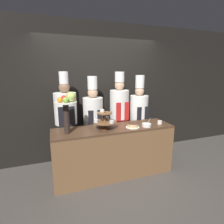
{
  "coord_description": "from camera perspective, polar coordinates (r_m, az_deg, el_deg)",
  "views": [
    {
      "loc": [
        -0.98,
        -2.43,
        1.82
      ],
      "look_at": [
        0.0,
        0.38,
        1.14
      ],
      "focal_mm": 28.0,
      "sensor_mm": 36.0,
      "label": 1
    }
  ],
  "objects": [
    {
      "name": "wall_back",
      "position": [
        3.74,
        -3.95,
        6.41
      ],
      "size": [
        10.0,
        0.06,
        2.8
      ],
      "color": "black",
      "rests_on": "ground_plane"
    },
    {
      "name": "serving_bowl_near",
      "position": [
        3.13,
        11.23,
        -4.17
      ],
      "size": [
        0.16,
        0.16,
        0.16
      ],
      "color": "white",
      "rests_on": "buffet_counter"
    },
    {
      "name": "cup_white",
      "position": [
        3.33,
        15.29,
        -3.27
      ],
      "size": [
        0.08,
        0.08,
        0.06
      ],
      "color": "white",
      "rests_on": "buffet_counter"
    },
    {
      "name": "chef_center_right",
      "position": [
        3.54,
        2.38,
        -0.23
      ],
      "size": [
        0.38,
        0.38,
        1.83
      ],
      "color": "#38332D",
      "rests_on": "ground_plane"
    },
    {
      "name": "ground_plane",
      "position": [
        3.19,
        2.43,
        -21.94
      ],
      "size": [
        14.0,
        14.0,
        0.0
      ],
      "primitive_type": "plane",
      "color": "#47423D"
    },
    {
      "name": "buffet_counter",
      "position": [
        3.19,
        0.6,
        -12.64
      ],
      "size": [
        2.09,
        0.56,
        0.89
      ],
      "color": "brown",
      "rests_on": "ground_plane"
    },
    {
      "name": "tiered_stand",
      "position": [
        2.92,
        -2.39,
        -2.66
      ],
      "size": [
        0.39,
        0.39,
        0.32
      ],
      "color": "brown",
      "rests_on": "buffet_counter"
    },
    {
      "name": "fruit_pedestal",
      "position": [
        2.71,
        -14.38,
        2.04
      ],
      "size": [
        0.34,
        0.34,
        0.65
      ],
      "color": "#2D231E",
      "rests_on": "buffet_counter"
    },
    {
      "name": "chef_right",
      "position": [
        3.74,
        8.73,
        -0.76
      ],
      "size": [
        0.38,
        0.38,
        1.76
      ],
      "color": "black",
      "rests_on": "ground_plane"
    },
    {
      "name": "chef_center_left",
      "position": [
        3.4,
        -6.12,
        -2.12
      ],
      "size": [
        0.38,
        0.38,
        1.75
      ],
      "color": "#38332D",
      "rests_on": "ground_plane"
    },
    {
      "name": "cake_round",
      "position": [
        3.04,
        6.73,
        -4.33
      ],
      "size": [
        0.24,
        0.24,
        0.08
      ],
      "color": "white",
      "rests_on": "buffet_counter"
    },
    {
      "name": "chef_left",
      "position": [
        3.32,
        -14.76,
        -1.93
      ],
      "size": [
        0.4,
        0.4,
        1.83
      ],
      "color": "black",
      "rests_on": "ground_plane"
    }
  ]
}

